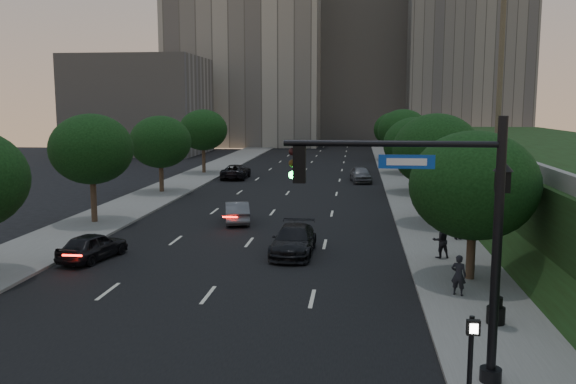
# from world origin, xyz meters

# --- Properties ---
(ground) EXTENTS (160.00, 160.00, 0.00)m
(ground) POSITION_xyz_m (0.00, 0.00, 0.00)
(ground) COLOR black
(ground) RESTS_ON ground
(road_surface) EXTENTS (16.00, 140.00, 0.02)m
(road_surface) POSITION_xyz_m (0.00, 30.00, 0.01)
(road_surface) COLOR black
(road_surface) RESTS_ON ground
(sidewalk_right) EXTENTS (4.50, 140.00, 0.15)m
(sidewalk_right) POSITION_xyz_m (10.25, 30.00, 0.07)
(sidewalk_right) COLOR slate
(sidewalk_right) RESTS_ON ground
(sidewalk_left) EXTENTS (4.50, 140.00, 0.15)m
(sidewalk_left) POSITION_xyz_m (-10.25, 30.00, 0.07)
(sidewalk_left) COLOR slate
(sidewalk_left) RESTS_ON ground
(parapet_wall) EXTENTS (0.35, 90.00, 0.70)m
(parapet_wall) POSITION_xyz_m (13.50, 28.00, 4.35)
(parapet_wall) COLOR slate
(parapet_wall) RESTS_ON embankment
(office_block_left) EXTENTS (26.00, 20.00, 32.00)m
(office_block_left) POSITION_xyz_m (-14.00, 92.00, 16.00)
(office_block_left) COLOR #9C9688
(office_block_left) RESTS_ON ground
(office_block_mid) EXTENTS (22.00, 18.00, 26.00)m
(office_block_mid) POSITION_xyz_m (6.00, 102.00, 13.00)
(office_block_mid) COLOR gray
(office_block_mid) RESTS_ON ground
(office_block_right) EXTENTS (20.00, 22.00, 36.00)m
(office_block_right) POSITION_xyz_m (24.00, 96.00, 18.00)
(office_block_right) COLOR gray
(office_block_right) RESTS_ON ground
(office_block_filler) EXTENTS (18.00, 16.00, 14.00)m
(office_block_filler) POSITION_xyz_m (-26.00, 70.00, 7.00)
(office_block_filler) COLOR gray
(office_block_filler) RESTS_ON ground
(tree_right_a) EXTENTS (5.20, 5.20, 6.24)m
(tree_right_a) POSITION_xyz_m (10.30, 8.00, 4.02)
(tree_right_a) COLOR #38281C
(tree_right_a) RESTS_ON ground
(tree_right_b) EXTENTS (5.20, 5.20, 6.74)m
(tree_right_b) POSITION_xyz_m (10.30, 20.00, 4.52)
(tree_right_b) COLOR #38281C
(tree_right_b) RESTS_ON ground
(tree_right_c) EXTENTS (5.20, 5.20, 6.24)m
(tree_right_c) POSITION_xyz_m (10.30, 33.00, 4.02)
(tree_right_c) COLOR #38281C
(tree_right_c) RESTS_ON ground
(tree_right_d) EXTENTS (5.20, 5.20, 6.74)m
(tree_right_d) POSITION_xyz_m (10.30, 47.00, 4.52)
(tree_right_d) COLOR #38281C
(tree_right_d) RESTS_ON ground
(tree_right_e) EXTENTS (5.20, 5.20, 6.24)m
(tree_right_e) POSITION_xyz_m (10.30, 62.00, 4.02)
(tree_right_e) COLOR #38281C
(tree_right_e) RESTS_ON ground
(tree_left_b) EXTENTS (5.00, 5.00, 6.71)m
(tree_left_b) POSITION_xyz_m (-10.30, 18.00, 4.58)
(tree_left_b) COLOR #38281C
(tree_left_b) RESTS_ON ground
(tree_left_c) EXTENTS (5.00, 5.00, 6.34)m
(tree_left_c) POSITION_xyz_m (-10.30, 31.00, 4.21)
(tree_left_c) COLOR #38281C
(tree_left_c) RESTS_ON ground
(tree_left_d) EXTENTS (5.00, 5.00, 6.71)m
(tree_left_d) POSITION_xyz_m (-10.30, 45.00, 4.58)
(tree_left_d) COLOR #38281C
(tree_left_d) RESTS_ON ground
(traffic_signal_mast) EXTENTS (5.68, 0.56, 7.00)m
(traffic_signal_mast) POSITION_xyz_m (8.03, -1.60, 3.67)
(traffic_signal_mast) COLOR black
(traffic_signal_mast) RESTS_ON ground
(street_lamp) EXTENTS (0.64, 0.64, 5.62)m
(street_lamp) POSITION_xyz_m (10.19, 2.75, 2.63)
(street_lamp) COLOR black
(street_lamp) RESTS_ON ground
(pedestrian_signal) EXTENTS (0.30, 0.33, 2.50)m
(pedestrian_signal) POSITION_xyz_m (8.25, -3.41, 1.57)
(pedestrian_signal) COLOR black
(pedestrian_signal) RESTS_ON ground
(sedan_near_left) EXTENTS (2.42, 4.17, 1.34)m
(sedan_near_left) POSITION_xyz_m (-6.67, 9.65, 0.67)
(sedan_near_left) COLOR black
(sedan_near_left) RESTS_ON ground
(sedan_mid_left) EXTENTS (2.31, 4.28, 1.34)m
(sedan_mid_left) POSITION_xyz_m (-1.71, 19.33, 0.67)
(sedan_mid_left) COLOR #53565B
(sedan_mid_left) RESTS_ON ground
(sedan_far_left) EXTENTS (2.39, 5.09, 1.41)m
(sedan_far_left) POSITION_xyz_m (-6.14, 41.20, 0.70)
(sedan_far_left) COLOR black
(sedan_far_left) RESTS_ON ground
(sedan_near_right) EXTENTS (2.07, 4.85, 1.40)m
(sedan_near_right) POSITION_xyz_m (2.59, 11.77, 0.70)
(sedan_near_right) COLOR black
(sedan_near_right) RESTS_ON ground
(sedan_far_right) EXTENTS (2.28, 4.57, 1.50)m
(sedan_far_right) POSITION_xyz_m (5.99, 39.88, 0.75)
(sedan_far_right) COLOR slate
(sedan_far_right) RESTS_ON ground
(pedestrian_a) EXTENTS (0.67, 0.57, 1.55)m
(pedestrian_a) POSITION_xyz_m (9.45, 5.68, 0.92)
(pedestrian_a) COLOR black
(pedestrian_a) RESTS_ON sidewalk_right
(pedestrian_b) EXTENTS (0.96, 0.85, 1.66)m
(pedestrian_b) POSITION_xyz_m (9.54, 11.33, 0.98)
(pedestrian_b) COLOR black
(pedestrian_b) RESTS_ON sidewalk_right
(pedestrian_c) EXTENTS (0.99, 0.61, 1.57)m
(pedestrian_c) POSITION_xyz_m (11.04, 15.39, 0.93)
(pedestrian_c) COLOR black
(pedestrian_c) RESTS_ON sidewalk_right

